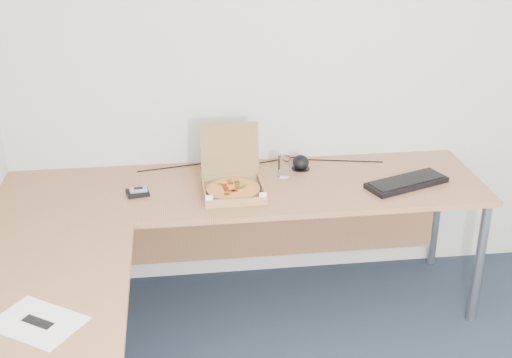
{
  "coord_description": "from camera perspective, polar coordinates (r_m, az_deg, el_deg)",
  "views": [
    {
      "loc": [
        -0.84,
        -1.77,
        2.2
      ],
      "look_at": [
        -0.45,
        1.28,
        0.82
      ],
      "focal_mm": 47.58,
      "sensor_mm": 36.0,
      "label": 1
    }
  ],
  "objects": [
    {
      "name": "paper_sheet",
      "position": [
        2.61,
        -17.88,
        -11.38
      ],
      "size": [
        0.38,
        0.36,
        0.0
      ],
      "primitive_type": "cube",
      "rotation": [
        0.0,
        0.0,
        -0.6
      ],
      "color": "white",
      "rests_on": "desk"
    },
    {
      "name": "phone",
      "position": [
        3.46,
        -9.86,
        -0.89
      ],
      "size": [
        0.09,
        0.06,
        0.02
      ],
      "primitive_type": "cube",
      "rotation": [
        0.0,
        0.0,
        0.12
      ],
      "color": "#B2B5BA",
      "rests_on": "wallet"
    },
    {
      "name": "keyboard",
      "position": [
        3.6,
        12.55,
        -0.31
      ],
      "size": [
        0.46,
        0.3,
        0.03
      ],
      "primitive_type": "cube",
      "rotation": [
        0.0,
        0.0,
        0.36
      ],
      "color": "black",
      "rests_on": "desk"
    },
    {
      "name": "desk",
      "position": [
        3.12,
        -6.12,
        -4.64
      ],
      "size": [
        2.5,
        2.2,
        0.73
      ],
      "color": "#A36D45",
      "rests_on": "ground"
    },
    {
      "name": "pizza_box",
      "position": [
        3.43,
        -1.96,
        -0.55
      ],
      "size": [
        0.3,
        0.35,
        0.31
      ],
      "rotation": [
        0.0,
        0.0,
        0.02
      ],
      "color": "#9C7644",
      "rests_on": "desk"
    },
    {
      "name": "drinking_glass",
      "position": [
        3.6,
        2.36,
        1.04
      ],
      "size": [
        0.07,
        0.07,
        0.11
      ],
      "primitive_type": "cylinder",
      "color": "white",
      "rests_on": "desk"
    },
    {
      "name": "wallet",
      "position": [
        3.46,
        -9.91,
        -1.15
      ],
      "size": [
        0.12,
        0.11,
        0.02
      ],
      "primitive_type": "cube",
      "rotation": [
        0.0,
        0.0,
        0.19
      ],
      "color": "black",
      "rests_on": "desk"
    },
    {
      "name": "room_shell",
      "position": [
        2.18,
        16.28,
        -2.75
      ],
      "size": [
        3.5,
        3.5,
        2.5
      ],
      "primitive_type": null,
      "color": "silver",
      "rests_on": "ground"
    },
    {
      "name": "dome_speaker",
      "position": [
        3.7,
        3.78,
        1.47
      ],
      "size": [
        0.1,
        0.1,
        0.09
      ],
      "primitive_type": "ellipsoid",
      "color": "black",
      "rests_on": "desk"
    },
    {
      "name": "cable_bundle",
      "position": [
        3.77,
        -0.02,
        1.31
      ],
      "size": [
        0.66,
        0.13,
        0.01
      ],
      "primitive_type": null,
      "rotation": [
        0.0,
        0.0,
        0.14
      ],
      "color": "black",
      "rests_on": "desk"
    }
  ]
}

